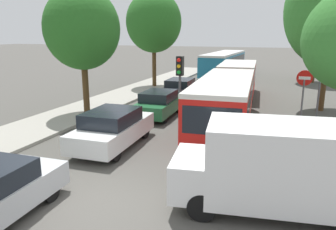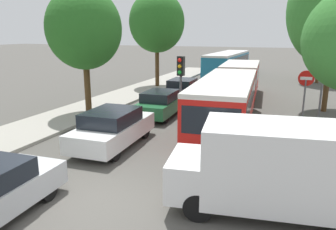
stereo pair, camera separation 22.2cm
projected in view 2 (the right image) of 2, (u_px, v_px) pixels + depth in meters
name	position (u px, v px, depth m)	size (l,w,h in m)	color
ground_plane	(89.00, 203.00, 8.86)	(200.00, 200.00, 0.00)	#4F4C47
kerb_strip_left	(128.00, 94.00, 24.01)	(3.20, 38.61, 0.14)	#9E998E
articulated_bus	(233.00, 88.00, 18.82)	(3.62, 16.06, 2.37)	red
city_bus_rear	(228.00, 62.00, 35.06)	(2.90, 11.25, 2.40)	teal
queued_car_white	(113.00, 128.00, 13.07)	(2.01, 4.43, 1.52)	white
queued_car_green	(161.00, 103.00, 17.87)	(1.86, 4.09, 1.40)	#236638
queued_car_black	(183.00, 89.00, 22.34)	(1.87, 4.12, 1.41)	black
white_van	(277.00, 166.00, 8.13)	(5.23, 2.67, 2.31)	white
traffic_light	(181.00, 76.00, 15.42)	(0.34, 0.37, 3.40)	#56595E
no_entry_sign	(305.00, 91.00, 14.88)	(0.70, 0.08, 2.82)	#56595E
direction_sign_post	(324.00, 72.00, 16.18)	(0.22, 1.40, 3.60)	#56595E
tree_left_mid	(83.00, 31.00, 17.33)	(3.98, 3.98, 6.84)	#51381E
tree_left_far	(156.00, 24.00, 26.18)	(4.43, 4.43, 7.72)	#51381E
tree_right_mid	(335.00, 13.00, 17.79)	(5.09, 5.09, 8.73)	#51381E
tree_right_far	(324.00, 25.00, 28.68)	(5.18, 5.18, 7.98)	#51381E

